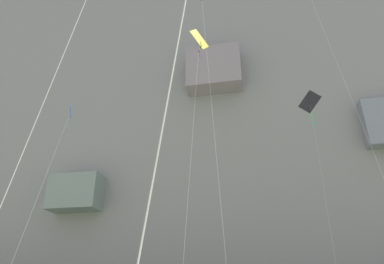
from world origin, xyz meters
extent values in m
cube|color=gray|center=(0.00, 64.08, 35.31)|extent=(180.00, 21.86, 70.62)
cube|color=slate|center=(-22.61, 51.65, 16.88)|extent=(8.11, 4.29, 5.55)
cube|color=gray|center=(0.00, 51.68, 37.46)|extent=(9.26, 4.35, 7.92)
cube|color=black|center=(12.06, 37.25, 21.35)|extent=(2.46, 1.08, 2.60)
cylinder|color=black|center=(12.06, 37.25, 21.35)|extent=(0.14, 0.61, 2.12)
cube|color=black|center=(12.02, 37.25, 20.36)|extent=(0.31, 0.09, 0.16)
cube|color=green|center=(12.08, 37.25, 19.82)|extent=(0.31, 0.06, 0.16)
cube|color=green|center=(11.99, 37.25, 19.27)|extent=(0.31, 0.12, 0.16)
cube|color=teal|center=(12.08, 37.25, 18.72)|extent=(0.31, 0.08, 0.16)
cylinder|color=silver|center=(11.61, 35.44, 10.57)|extent=(0.91, 3.63, 20.90)
cube|color=yellow|center=(1.74, 26.06, 22.31)|extent=(1.39, 1.90, 2.27)
cylinder|color=black|center=(1.74, 26.06, 22.31)|extent=(0.50, 0.24, 1.85)
cube|color=green|center=(1.80, 26.06, 21.45)|extent=(0.19, 0.23, 0.14)
cube|color=black|center=(1.68, 26.06, 20.97)|extent=(0.09, 0.27, 0.14)
cube|color=purple|center=(1.76, 26.06, 20.50)|extent=(0.06, 0.27, 0.14)
cylinder|color=silver|center=(1.51, 23.79, 11.07)|extent=(0.48, 4.55, 21.91)
cylinder|color=silver|center=(13.26, 27.10, 14.82)|extent=(1.91, 5.10, 29.40)
cylinder|color=silver|center=(3.10, 22.77, 13.21)|extent=(1.94, 5.09, 26.19)
cube|color=blue|center=(-12.25, 30.29, 18.86)|extent=(0.76, 1.24, 1.42)
cylinder|color=black|center=(-12.25, 30.29, 18.86)|extent=(0.21, 0.19, 1.16)
cube|color=purple|center=(-12.21, 30.29, 18.33)|extent=(0.08, 0.16, 0.08)
cube|color=#CC3399|center=(-12.22, 30.29, 18.04)|extent=(0.15, 0.11, 0.08)
cube|color=blue|center=(-12.26, 30.29, 17.74)|extent=(0.10, 0.15, 0.08)
cube|color=#38B2D1|center=(-12.27, 30.29, 17.45)|extent=(0.11, 0.15, 0.08)
cube|color=#8CCC33|center=(-12.26, 30.29, 17.15)|extent=(0.14, 0.12, 0.08)
cylinder|color=silver|center=(-12.51, 28.10, 9.40)|extent=(0.53, 4.38, 18.57)
camera|label=1|loc=(5.60, 3.06, 2.04)|focal=32.02mm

